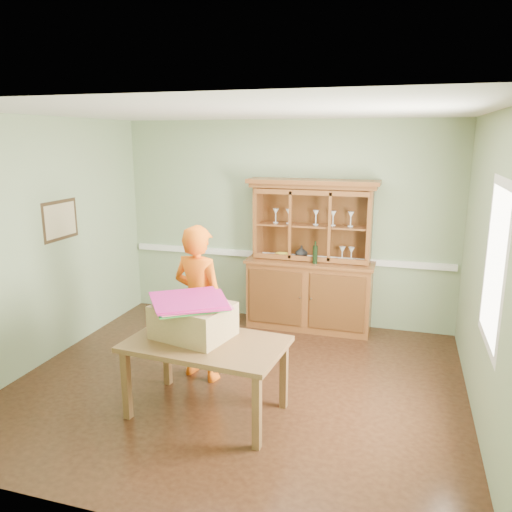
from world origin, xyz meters
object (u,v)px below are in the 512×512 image
(cardboard_box, at_px, (193,320))
(person, at_px, (199,303))
(dining_table, at_px, (206,350))
(china_hutch, at_px, (310,277))

(cardboard_box, height_order, person, person)
(dining_table, xyz_separation_m, person, (-0.34, 0.65, 0.20))
(cardboard_box, bearing_deg, person, 108.06)
(china_hutch, distance_m, person, 1.93)
(dining_table, xyz_separation_m, cardboard_box, (-0.15, 0.09, 0.24))
(cardboard_box, bearing_deg, dining_table, -29.44)
(china_hutch, height_order, dining_table, china_hutch)
(china_hutch, relative_size, cardboard_box, 2.99)
(china_hutch, bearing_deg, person, -115.46)
(cardboard_box, bearing_deg, china_hutch, 74.41)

